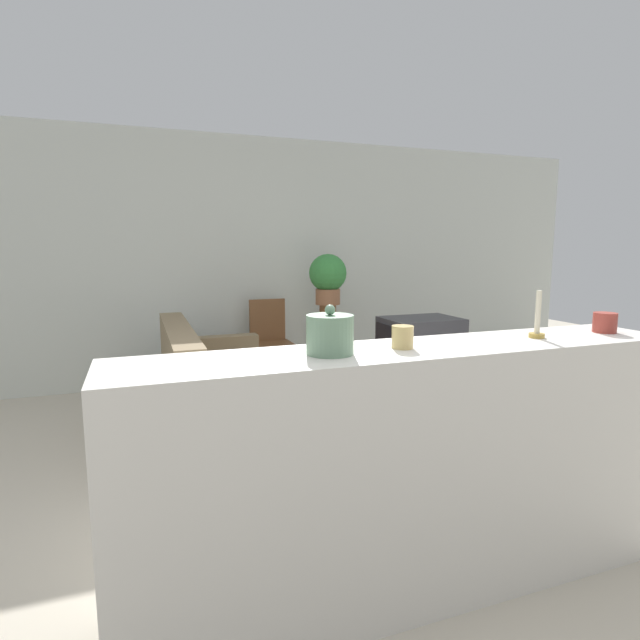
% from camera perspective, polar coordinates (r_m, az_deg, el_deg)
% --- Properties ---
extents(ground_plane, '(14.00, 14.00, 0.00)m').
position_cam_1_polar(ground_plane, '(2.84, 5.74, -23.52)').
color(ground_plane, beige).
extents(wall_back, '(9.00, 0.06, 2.70)m').
position_cam_1_polar(wall_back, '(5.69, -9.40, 6.76)').
color(wall_back, silver).
rests_on(wall_back, ground_plane).
extents(couch, '(0.92, 1.87, 0.87)m').
position_cam_1_polar(couch, '(4.22, -11.30, -8.20)').
color(couch, '#847051').
rests_on(couch, ground_plane).
extents(tv_stand, '(0.84, 0.52, 0.42)m').
position_cam_1_polar(tv_stand, '(4.71, 11.26, -7.66)').
color(tv_stand, brown).
rests_on(tv_stand, ground_plane).
extents(television, '(0.68, 0.49, 0.45)m').
position_cam_1_polar(television, '(4.61, 11.34, -2.50)').
color(television, '#333338').
rests_on(television, tv_stand).
extents(wooden_chair, '(0.44, 0.44, 0.93)m').
position_cam_1_polar(wooden_chair, '(5.41, -5.70, -2.07)').
color(wooden_chair, brown).
rests_on(wooden_chair, ground_plane).
extents(plant_stand, '(0.18, 0.18, 0.89)m').
position_cam_1_polar(plant_stand, '(5.37, 0.88, -2.93)').
color(plant_stand, brown).
rests_on(plant_stand, ground_plane).
extents(potted_plant, '(0.40, 0.40, 0.53)m').
position_cam_1_polar(potted_plant, '(5.28, 0.90, 5.00)').
color(potted_plant, '#8E5B3D').
rests_on(potted_plant, plant_stand).
extents(foreground_counter, '(2.47, 0.44, 1.09)m').
position_cam_1_polar(foreground_counter, '(2.27, 10.61, -16.65)').
color(foreground_counter, silver).
rests_on(foreground_counter, ground_plane).
extents(decorative_bowl, '(0.18, 0.18, 0.19)m').
position_cam_1_polar(decorative_bowl, '(1.91, 1.14, -1.64)').
color(decorative_bowl, gray).
rests_on(decorative_bowl, foreground_counter).
extents(candle_jar, '(0.09, 0.09, 0.09)m').
position_cam_1_polar(candle_jar, '(2.05, 9.41, -1.93)').
color(candle_jar, tan).
rests_on(candle_jar, foreground_counter).
extents(candlestick, '(0.07, 0.07, 0.22)m').
position_cam_1_polar(candlestick, '(2.46, 23.59, -0.32)').
color(candlestick, '#B7933D').
rests_on(candlestick, foreground_counter).
extents(coffee_tin, '(0.11, 0.11, 0.10)m').
position_cam_1_polar(coffee_tin, '(2.77, 29.78, -0.25)').
color(coffee_tin, '#99382D').
rests_on(coffee_tin, foreground_counter).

